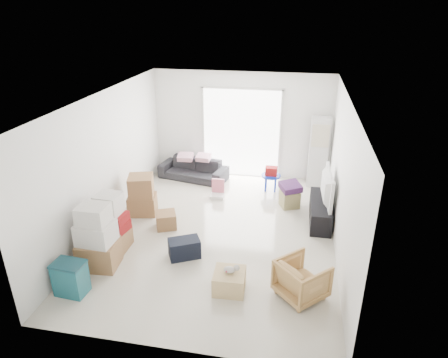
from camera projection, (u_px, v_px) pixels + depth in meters
name	position (u px, v px, depth m)	size (l,w,h in m)	color
room_shell	(218.00, 170.00, 7.43)	(4.98, 6.48, 3.18)	beige
sliding_door	(241.00, 130.00, 10.15)	(2.10, 0.04, 2.33)	white
ac_tower	(318.00, 153.00, 9.67)	(0.45, 0.30, 1.75)	silver
tv_console	(320.00, 211.00, 8.32)	(0.41, 1.38, 0.46)	black
television	(322.00, 198.00, 8.20)	(1.16, 0.67, 0.15)	black
sofa	(193.00, 166.00, 10.29)	(1.75, 0.51, 0.69)	#27272C
pillow_left	(185.00, 152.00, 10.13)	(0.36, 0.28, 0.11)	#DEA2B4
pillow_right	(203.00, 152.00, 10.10)	(0.39, 0.31, 0.13)	#DEA2B4
armchair	(302.00, 277.00, 6.13)	(0.67, 0.62, 0.69)	tan
storage_bins	(71.00, 278.00, 6.21)	(0.51, 0.38, 0.57)	#175663
box_stack_a	(97.00, 240.00, 6.76)	(0.68, 0.58, 1.17)	olive
box_stack_b	(112.00, 226.00, 7.28)	(0.66, 0.56, 1.12)	olive
box_stack_c	(142.00, 196.00, 8.54)	(0.67, 0.62, 0.87)	olive
loose_box	(166.00, 220.00, 8.11)	(0.39, 0.39, 0.33)	olive
duffel_bag	(184.00, 248.00, 7.16)	(0.55, 0.33, 0.35)	black
ottoman	(290.00, 199.00, 8.93)	(0.38, 0.38, 0.38)	#8A8550
blanket	(290.00, 188.00, 8.82)	(0.42, 0.42, 0.14)	#4B2357
kids_table	(271.00, 174.00, 9.62)	(0.47, 0.47, 0.60)	#0D28B3
toy_walker	(218.00, 192.00, 9.40)	(0.33, 0.29, 0.42)	silver
wood_crate	(229.00, 281.00, 6.33)	(0.49, 0.49, 0.33)	tan
plush_bunny	(231.00, 269.00, 6.24)	(0.26, 0.15, 0.13)	#B2ADA8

